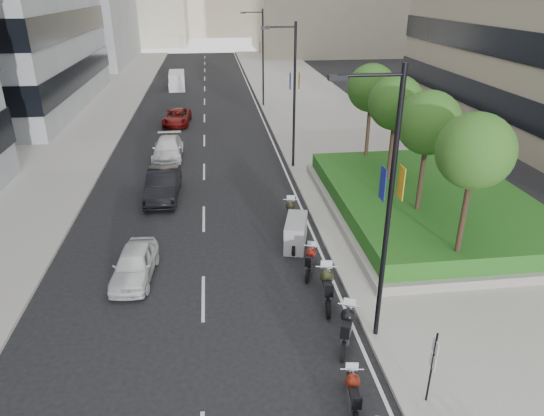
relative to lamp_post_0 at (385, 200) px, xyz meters
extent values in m
plane|color=black|center=(-4.14, -1.00, -5.07)|extent=(160.00, 160.00, 0.00)
cube|color=#9E9B93|center=(4.86, 29.00, -4.99)|extent=(10.00, 100.00, 0.15)
cube|color=#9E9B93|center=(-16.14, 29.00, -4.99)|extent=(8.00, 100.00, 0.15)
cube|color=silver|center=(-0.44, 29.00, -5.06)|extent=(0.12, 100.00, 0.01)
cube|color=silver|center=(-5.64, 29.00, -5.06)|extent=(0.12, 100.00, 0.01)
cube|color=gray|center=(5.86, 9.00, -4.72)|extent=(10.00, 14.00, 0.40)
cube|color=#244D16|center=(5.86, 9.00, -4.12)|extent=(9.40, 13.40, 0.80)
cylinder|color=#332319|center=(4.36, 3.00, -2.52)|extent=(0.22, 0.22, 4.00)
sphere|color=#2F581B|center=(4.36, 3.00, 0.38)|extent=(2.80, 2.80, 2.80)
cylinder|color=#332319|center=(4.36, 7.00, -2.52)|extent=(0.22, 0.22, 4.00)
sphere|color=#2F581B|center=(4.36, 7.00, 0.38)|extent=(2.80, 2.80, 2.80)
cylinder|color=#332319|center=(4.36, 11.00, -2.52)|extent=(0.22, 0.22, 4.00)
sphere|color=#2F581B|center=(4.36, 11.00, 0.38)|extent=(2.80, 2.80, 2.80)
cylinder|color=#332319|center=(4.36, 15.00, -2.52)|extent=(0.22, 0.22, 4.00)
sphere|color=#2F581B|center=(4.36, 15.00, 0.38)|extent=(2.80, 2.80, 2.80)
cylinder|color=black|center=(0.16, 0.00, -0.57)|extent=(0.16, 0.16, 9.00)
cylinder|color=black|center=(-0.74, 0.00, 3.63)|extent=(1.80, 0.10, 0.10)
cube|color=black|center=(-1.64, 0.00, 3.58)|extent=(0.50, 0.22, 0.14)
cube|color=gold|center=(0.44, 0.00, 0.53)|extent=(0.02, 0.45, 1.00)
cube|color=navy|center=(-0.12, 0.00, 0.53)|extent=(0.02, 0.45, 1.00)
cylinder|color=black|center=(0.16, 17.00, -0.57)|extent=(0.16, 0.16, 9.00)
cylinder|color=black|center=(-0.74, 17.00, 3.63)|extent=(1.80, 0.10, 0.10)
cube|color=black|center=(-1.64, 17.00, 3.58)|extent=(0.50, 0.22, 0.14)
cube|color=gold|center=(0.44, 17.00, 0.53)|extent=(0.02, 0.45, 1.00)
cube|color=navy|center=(-0.12, 17.00, 0.53)|extent=(0.02, 0.45, 1.00)
cylinder|color=black|center=(0.16, 35.00, -0.57)|extent=(0.16, 0.16, 9.00)
cylinder|color=black|center=(-0.74, 35.00, 3.63)|extent=(1.80, 0.10, 0.10)
cube|color=black|center=(-1.64, 35.00, 3.58)|extent=(0.50, 0.22, 0.14)
cube|color=gold|center=(0.44, 35.00, 0.53)|extent=(0.02, 0.45, 1.00)
cube|color=navy|center=(-0.12, 35.00, 0.53)|extent=(0.02, 0.45, 1.00)
cylinder|color=black|center=(0.66, -3.00, -3.82)|extent=(0.06, 0.06, 2.50)
cube|color=silver|center=(0.66, -3.00, -3.02)|extent=(0.02, 0.32, 0.42)
cube|color=silver|center=(0.66, -3.00, -3.52)|extent=(0.02, 0.32, 0.42)
cylinder|color=black|center=(-1.36, -2.20, -4.79)|extent=(0.19, 0.57, 0.56)
cube|color=silver|center=(-1.47, -2.95, -4.63)|extent=(0.38, 0.80, 0.38)
sphere|color=maroon|center=(-1.43, -2.66, -4.29)|extent=(0.43, 0.43, 0.43)
cube|color=black|center=(-1.51, -3.22, -4.35)|extent=(0.35, 0.70, 0.14)
cylinder|color=silver|center=(-1.39, -2.42, -4.09)|extent=(0.66, 0.14, 0.04)
cylinder|color=black|center=(-1.23, -0.95, -4.74)|extent=(0.35, 0.64, 0.64)
cylinder|color=black|center=(-0.62, 0.59, -4.74)|extent=(0.35, 0.64, 0.64)
cube|color=silver|center=(-0.94, -0.23, -4.57)|extent=(0.61, 0.93, 0.44)
sphere|color=black|center=(-0.82, 0.09, -4.17)|extent=(0.50, 0.50, 0.50)
cube|color=black|center=(-1.06, -0.52, -4.24)|extent=(0.56, 0.83, 0.17)
cylinder|color=silver|center=(-0.71, 0.35, -3.95)|extent=(0.73, 0.33, 0.05)
cylinder|color=black|center=(-1.19, 1.22, -4.72)|extent=(0.24, 0.70, 0.69)
cylinder|color=black|center=(-0.91, 2.98, -4.72)|extent=(0.24, 0.70, 0.69)
cube|color=silver|center=(-1.06, 2.05, -4.53)|extent=(0.48, 0.98, 0.47)
sphere|color=#2B2D19|center=(-1.00, 2.41, -4.11)|extent=(0.53, 0.53, 0.53)
cube|color=black|center=(-1.11, 1.72, -4.18)|extent=(0.44, 0.87, 0.18)
cylinder|color=silver|center=(-0.96, 2.70, -3.87)|extent=(0.82, 0.18, 0.06)
cylinder|color=black|center=(-1.50, 3.58, -4.78)|extent=(0.28, 0.57, 0.56)
cylinder|color=black|center=(-1.03, 4.96, -4.78)|extent=(0.28, 0.57, 0.56)
cube|color=silver|center=(-1.28, 4.22, -4.63)|extent=(0.50, 0.82, 0.38)
sphere|color=maroon|center=(-1.18, 4.51, -4.28)|extent=(0.44, 0.44, 0.44)
cube|color=black|center=(-1.36, 3.97, -4.34)|extent=(0.46, 0.73, 0.15)
cylinder|color=silver|center=(-1.10, 4.74, -4.08)|extent=(0.65, 0.26, 0.05)
cylinder|color=black|center=(-1.66, 5.80, -4.74)|extent=(0.28, 0.65, 0.64)
cylinder|color=black|center=(-1.24, 7.40, -4.74)|extent=(0.28, 0.65, 0.64)
cube|color=gray|center=(-1.45, 6.60, -4.39)|extent=(1.40, 2.33, 1.30)
cylinder|color=black|center=(-1.47, 8.00, -4.75)|extent=(0.22, 0.64, 0.63)
cylinder|color=black|center=(-1.21, 9.60, -4.75)|extent=(0.22, 0.64, 0.63)
cube|color=silver|center=(-1.35, 8.75, -4.58)|extent=(0.44, 0.90, 0.43)
sphere|color=#2E2B19|center=(-1.30, 9.08, -4.19)|extent=(0.49, 0.49, 0.49)
cube|color=black|center=(-1.40, 8.45, -4.25)|extent=(0.40, 0.80, 0.16)
cylinder|color=silver|center=(-1.25, 9.35, -3.97)|extent=(0.75, 0.17, 0.05)
imported|color=silver|center=(-8.36, 4.76, -4.42)|extent=(1.80, 3.87, 1.28)
imported|color=black|center=(-7.86, 13.08, -4.28)|extent=(1.82, 4.82, 1.57)
imported|color=white|center=(-8.08, 19.90, -4.38)|extent=(1.97, 4.77, 1.38)
imported|color=#5F0C0B|center=(-7.95, 29.16, -4.43)|extent=(2.44, 4.73, 1.28)
cube|color=silver|center=(-8.76, 45.46, -4.12)|extent=(1.90, 4.59, 1.90)
cube|color=silver|center=(-8.76, 43.74, -4.57)|extent=(1.76, 1.15, 1.00)
cylinder|color=black|center=(-9.49, 43.83, -4.75)|extent=(0.23, 0.63, 0.63)
cylinder|color=black|center=(-8.04, 43.83, -4.75)|extent=(0.23, 0.63, 0.63)
cylinder|color=black|center=(-9.49, 46.91, -4.75)|extent=(0.23, 0.63, 0.63)
cylinder|color=black|center=(-8.04, 46.91, -4.75)|extent=(0.23, 0.63, 0.63)
camera|label=1|loc=(-4.95, -12.59, 5.74)|focal=32.00mm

